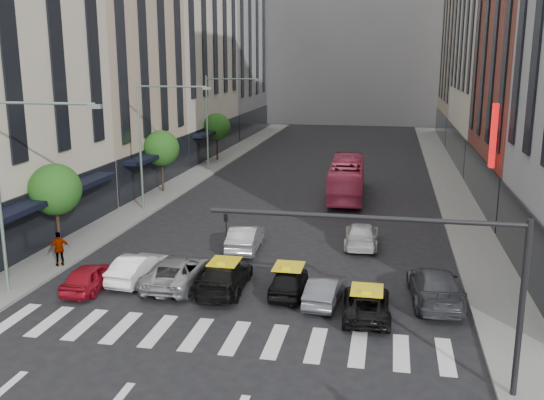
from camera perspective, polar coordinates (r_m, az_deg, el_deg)
The scene contains 27 objects.
ground at distance 23.33m, azimuth -5.90°, elevation -14.24°, with size 160.00×160.00×0.00m, color black.
sidewalk_left at distance 53.89m, azimuth -8.38°, elevation 1.66°, with size 3.00×96.00×0.15m, color slate.
sidewalk_right at distance 51.16m, azimuth 16.72°, elevation 0.62°, with size 3.00×96.00×0.15m, color slate.
building_left_b at distance 53.13m, azimuth -15.34°, elevation 14.12°, with size 8.00×16.00×24.00m, color tan.
building_left_d at distance 87.99m, azimuth -4.43°, elevation 15.94°, with size 8.00×18.00×30.00m, color gray.
building_right_d at distance 85.51m, azimuth 18.93°, elevation 14.71°, with size 8.00×18.00×28.00m, color tan.
building_far at distance 105.20m, azimuth 8.00°, elevation 17.04°, with size 30.00×10.00×36.00m, color gray.
tree_near at distance 35.51m, azimuth -19.73°, elevation 0.93°, with size 2.88×2.88×4.95m.
tree_mid at distance 49.69m, azimuth -10.37°, elevation 4.80°, with size 2.88×2.88×4.95m.
tree_far at distance 64.73m, azimuth -5.22°, elevation 6.87°, with size 2.88×2.88×4.95m.
streetlamp_near at distance 29.20m, azimuth -23.03°, elevation 2.64°, with size 5.38×0.25×9.00m.
streetlamp_mid at distance 43.23m, azimuth -11.20°, elevation 6.55°, with size 5.38×0.25×9.00m.
streetlamp_far at distance 58.29m, azimuth -5.24°, elevation 8.40°, with size 5.38×0.25×9.00m.
traffic_signal at distance 19.83m, azimuth 14.78°, elevation -5.63°, with size 10.10×0.20×6.00m.
liberty_sign at distance 40.54m, azimuth 20.12°, elevation 5.71°, with size 0.30×0.70×4.00m.
car_red at distance 30.11m, azimuth -16.73°, elevation -6.94°, with size 1.53×3.80×1.29m, color maroon.
car_white_front at distance 30.69m, azimuth -12.49°, elevation -6.23°, with size 1.44×4.14×1.36m, color white.
car_silver at distance 29.72m, azimuth -8.86°, elevation -6.67°, with size 2.33×5.05×1.40m, color #97989C.
taxi_left at distance 28.81m, azimuth -4.47°, elevation -7.18°, with size 1.99×4.90×1.42m, color black.
taxi_center at distance 28.37m, azimuth 1.57°, elevation -7.58°, with size 1.56×3.89×1.32m, color black.
car_grey_mid at distance 27.49m, azimuth 5.01°, elevation -8.39°, with size 1.33×3.82×1.26m, color #47494F.
taxi_right at distance 26.35m, azimuth 8.89°, elevation -9.59°, with size 1.95×4.23×1.18m, color black.
car_grey_curb at distance 28.35m, azimuth 15.07°, elevation -7.84°, with size 2.14×5.27×1.53m, color #37383E.
car_row2_left at distance 34.68m, azimuth -2.53°, elevation -3.55°, with size 1.56×4.48×1.48m, color #ACABB1.
car_row2_right at distance 35.77m, azimuth 8.41°, elevation -3.26°, with size 1.90×4.66×1.35m, color silver.
bus at distance 48.02m, azimuth 7.06°, elevation 2.02°, with size 2.52×10.76×3.00m, color #D03D61.
pedestrian_far at distance 33.46m, azimuth -19.38°, elevation -4.36°, with size 1.07×0.45×1.82m, color gray.
Camera 1 is at (6.23, -19.76, 10.72)m, focal length 40.00 mm.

